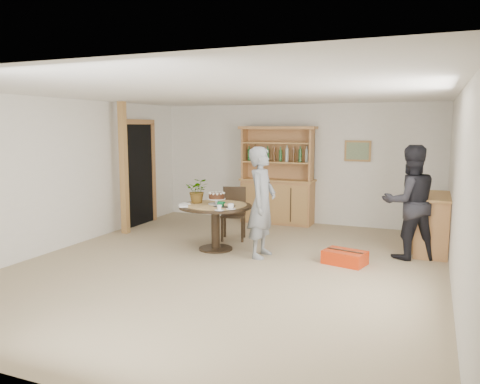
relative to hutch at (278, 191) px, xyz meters
name	(u,v)px	position (x,y,z in m)	size (l,w,h in m)	color
ground	(229,266)	(0.30, -3.24, -0.69)	(7.00, 7.00, 0.00)	tan
room_shell	(229,147)	(0.30, -3.23, 1.05)	(6.04, 7.04, 2.52)	white
doorway	(138,172)	(-2.63, -1.24, 0.42)	(0.13, 1.10, 2.18)	black
pine_post	(124,168)	(-2.40, -2.04, 0.56)	(0.12, 0.12, 2.50)	#AD8248
hutch	(278,191)	(0.00, 0.00, 0.00)	(1.62, 0.54, 2.04)	tan
sideboard	(432,223)	(3.04, -1.24, -0.22)	(0.54, 1.26, 0.94)	tan
dining_table	(215,214)	(-0.28, -2.48, -0.08)	(1.20, 1.20, 0.76)	black
dining_chair	(234,210)	(-0.30, -1.66, -0.15)	(0.52, 0.52, 0.95)	black
birthday_cake	(217,197)	(-0.28, -2.43, 0.19)	(0.30, 0.30, 0.20)	white
flower_vase	(198,191)	(-0.63, -2.43, 0.28)	(0.38, 0.33, 0.42)	#3F7233
gift_tray	(224,205)	(-0.06, -2.61, 0.10)	(0.30, 0.20, 0.08)	black
coffee_cup_a	(231,207)	(0.12, -2.76, 0.11)	(0.15, 0.15, 0.09)	white
coffee_cup_b	(219,208)	(0.00, -2.93, 0.11)	(0.15, 0.15, 0.08)	white
napkins	(184,205)	(-0.69, -2.80, 0.09)	(0.24, 0.33, 0.03)	white
teen_boy	(262,202)	(0.57, -2.58, 0.18)	(0.63, 0.41, 1.73)	gray
adult_person	(410,202)	(2.71, -1.80, 0.19)	(0.86, 0.67, 1.76)	black
red_suitcase	(345,257)	(1.86, -2.50, -0.59)	(0.68, 0.53, 0.21)	red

